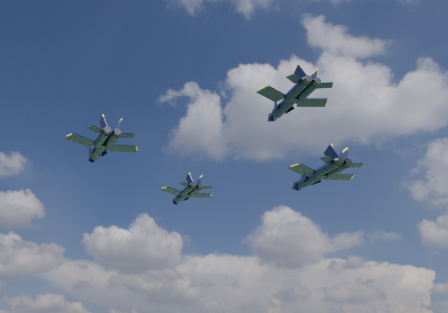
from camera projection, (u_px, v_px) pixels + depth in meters
jet_lead at (182, 196)px, 103.80m from camera, size 12.59×12.23×3.38m
jet_left at (99, 149)px, 79.14m from camera, size 13.06×12.38×3.46m
jet_right at (312, 178)px, 95.17m from camera, size 15.96×15.57×4.29m
jet_slot at (285, 105)px, 73.16m from camera, size 12.20×12.94×3.42m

